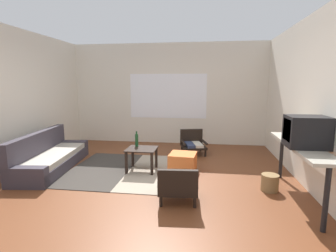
# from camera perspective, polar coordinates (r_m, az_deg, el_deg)

# --- Properties ---
(ground_plane) EXTENTS (7.80, 7.80, 0.00)m
(ground_plane) POSITION_cam_1_polar(r_m,az_deg,el_deg) (4.46, -5.64, -12.26)
(ground_plane) COLOR brown
(far_wall_with_window) EXTENTS (5.60, 0.13, 2.70)m
(far_wall_with_window) POSITION_cam_1_polar(r_m,az_deg,el_deg) (7.16, 0.03, 7.03)
(far_wall_with_window) COLOR silver
(far_wall_with_window) RESTS_ON ground
(side_wall_right) EXTENTS (0.12, 6.60, 2.70)m
(side_wall_right) POSITION_cam_1_polar(r_m,az_deg,el_deg) (4.64, 29.11, 4.62)
(side_wall_right) COLOR silver
(side_wall_right) RESTS_ON ground
(side_wall_left) EXTENTS (0.12, 6.60, 2.70)m
(side_wall_left) POSITION_cam_1_polar(r_m,az_deg,el_deg) (5.67, -32.29, 5.00)
(side_wall_left) COLOR silver
(side_wall_left) RESTS_ON ground
(area_rug) EXTENTS (2.26, 2.10, 0.01)m
(area_rug) POSITION_cam_1_polar(r_m,az_deg,el_deg) (5.08, -8.38, -9.51)
(area_rug) COLOR #38332D
(area_rug) RESTS_ON ground
(couch) EXTENTS (0.93, 2.15, 0.71)m
(couch) POSITION_cam_1_polar(r_m,az_deg,el_deg) (5.56, -24.50, -6.30)
(couch) COLOR #38333D
(couch) RESTS_ON ground
(coffee_table) EXTENTS (0.55, 0.51, 0.44)m
(coffee_table) POSITION_cam_1_polar(r_m,az_deg,el_deg) (4.92, -5.78, -5.97)
(coffee_table) COLOR black
(coffee_table) RESTS_ON ground
(armchair_by_window) EXTENTS (0.66, 0.68, 0.55)m
(armchair_by_window) POSITION_cam_1_polar(r_m,az_deg,el_deg) (6.16, 5.45, -3.66)
(armchair_by_window) COLOR black
(armchair_by_window) RESTS_ON ground
(armchair_striped_foreground) EXTENTS (0.58, 0.58, 0.52)m
(armchair_striped_foreground) POSITION_cam_1_polar(r_m,az_deg,el_deg) (3.69, 2.25, -12.77)
(armchair_striped_foreground) COLOR black
(armchair_striped_foreground) RESTS_ON ground
(ottoman_orange) EXTENTS (0.52, 0.52, 0.35)m
(ottoman_orange) POSITION_cam_1_polar(r_m,az_deg,el_deg) (4.89, 3.26, -8.04)
(ottoman_orange) COLOR #D1662D
(ottoman_orange) RESTS_ON ground
(console_shelf) EXTENTS (0.38, 1.84, 0.80)m
(console_shelf) POSITION_cam_1_polar(r_m,az_deg,el_deg) (4.09, 27.06, -4.77)
(console_shelf) COLOR #B2AD9E
(console_shelf) RESTS_ON ground
(crt_television) EXTENTS (0.50, 0.42, 0.42)m
(crt_television) POSITION_cam_1_polar(r_m,az_deg,el_deg) (3.88, 28.07, -1.11)
(crt_television) COLOR black
(crt_television) RESTS_ON console_shelf
(clay_vase) EXTENTS (0.25, 0.25, 0.29)m
(clay_vase) POSITION_cam_1_polar(r_m,az_deg,el_deg) (4.30, 26.08, -1.39)
(clay_vase) COLOR #A87047
(clay_vase) RESTS_ON console_shelf
(glass_bottle) EXTENTS (0.06, 0.06, 0.30)m
(glass_bottle) POSITION_cam_1_polar(r_m,az_deg,el_deg) (5.04, -6.88, -3.05)
(glass_bottle) COLOR #194723
(glass_bottle) RESTS_ON coffee_table
(wicker_basket) EXTENTS (0.26, 0.26, 0.26)m
(wicker_basket) POSITION_cam_1_polar(r_m,az_deg,el_deg) (4.38, 21.43, -11.48)
(wicker_basket) COLOR olive
(wicker_basket) RESTS_ON ground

